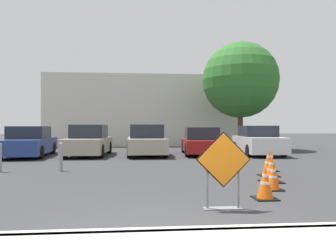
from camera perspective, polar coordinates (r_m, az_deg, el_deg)
The scene contains 17 objects.
ground_plane at distance 14.26m, azimuth -4.20°, elevation -5.90°, with size 96.00×96.00×0.00m, color #333335.
curb_lip at distance 4.42m, azimuth -2.16°, elevation -18.39°, with size 22.26×0.20×0.14m.
road_closed_sign at distance 5.84m, azimuth 9.62°, elevation -7.06°, with size 0.98×0.20×1.37m.
traffic_cone_nearest at distance 6.92m, azimuth 16.55°, elevation -9.59°, with size 0.45×0.45×0.64m.
traffic_cone_second at distance 7.93m, azimuth 17.82°, elevation -8.52°, with size 0.41×0.41×0.60m.
traffic_cone_third at distance 8.98m, azimuth 17.55°, elevation -7.32°, with size 0.54×0.54×0.66m.
traffic_cone_fourth at distance 10.05m, azimuth 17.14°, elevation -6.21°, with size 0.52×0.52×0.77m.
traffic_cone_fifth at distance 11.11m, azimuth 17.61°, elevation -5.92°, with size 0.38×0.38×0.66m.
parked_car_nearest at distance 17.25m, azimuth -23.05°, elevation -2.66°, with size 2.15×4.78×1.45m.
parked_car_second at distance 16.68m, azimuth -13.61°, elevation -2.65°, with size 1.99×4.32×1.53m.
parked_car_third at distance 16.35m, azimuth -3.80°, elevation -2.68°, with size 1.95×4.13×1.54m.
parked_car_fourth at distance 16.93m, azimuth 5.86°, elevation -2.79°, with size 2.11×4.27×1.40m.
parked_car_fifth at distance 17.29m, azimuth 15.42°, elevation -2.60°, with size 2.05×4.17×1.48m.
bollard_nearest at distance 11.15m, azimuth -18.12°, elevation -5.00°, with size 0.12×0.12×0.93m.
bollard_second at distance 11.72m, azimuth -27.22°, elevation -4.78°, with size 0.12×0.12×0.92m.
building_facade_backdrop at distance 25.74m, azimuth -4.51°, elevation 2.52°, with size 14.00×5.00×5.20m.
street_tree_behind_lot at distance 21.05m, azimuth 12.49°, elevation 7.82°, with size 4.71×4.71×6.69m.
Camera 1 is at (-0.21, -4.19, 1.46)m, focal length 35.00 mm.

